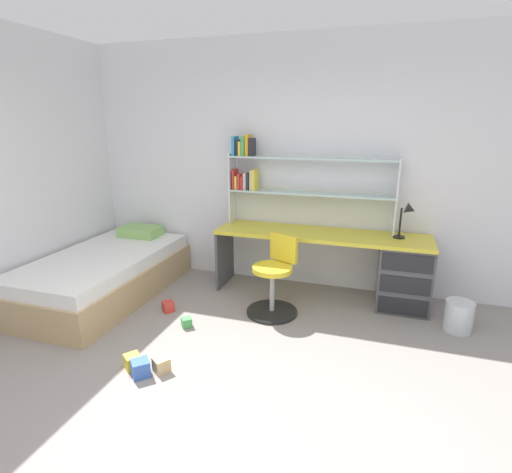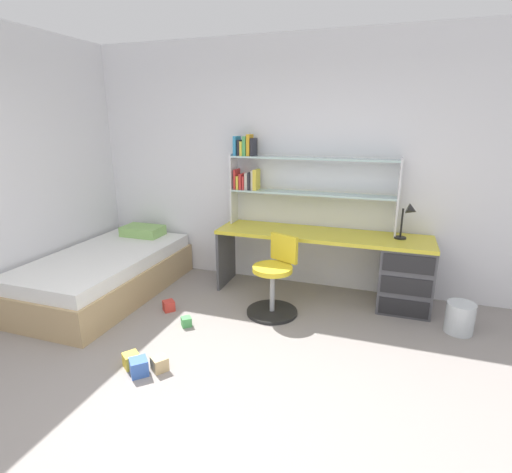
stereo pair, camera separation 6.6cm
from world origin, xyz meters
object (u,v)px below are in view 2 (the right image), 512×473
Objects in this scene: toy_block_blue_2 at (139,367)px; toy_block_yellow_4 at (131,360)px; bookshelf_hutch at (287,175)px; desk at (380,267)px; bed_platform at (106,273)px; waste_bin at (460,318)px; swivel_chair at (274,284)px; toy_block_green_1 at (186,322)px; toy_block_natural_0 at (160,364)px; toy_block_red_3 at (169,306)px; desk_lamp at (409,216)px.

toy_block_blue_2 is 0.14m from toy_block_yellow_4.
desk is at bearing -8.98° from bookshelf_hutch.
bed_platform is (-2.93, -0.72, -0.18)m from desk.
swivel_chair is at bearing -174.41° from waste_bin.
waste_bin is at bearing 16.25° from toy_block_green_1.
swivel_chair is at bearing 37.32° from toy_block_green_1.
toy_block_natural_0 is at bearing -148.76° from waste_bin.
swivel_chair is 7.46× the size of toy_block_red_3.
toy_block_blue_2 is at bearing -106.77° from bookshelf_hutch.
toy_block_yellow_4 is (-2.56, -1.44, -0.09)m from waste_bin.
desk_lamp is 2.61m from toy_block_red_3.
bed_platform is at bearing 162.39° from toy_block_green_1.
desk_lamp is at bearing -6.48° from bookshelf_hutch.
toy_block_natural_0 is 1.25× the size of toy_block_green_1.
toy_block_green_1 is at bearing -147.26° from desk.
desk reaches higher than toy_block_green_1.
toy_block_red_3 reaches higher than toy_block_green_1.
bookshelf_hutch is 2.31× the size of swivel_chair.
toy_block_red_3 is (-2.79, -0.49, -0.09)m from waste_bin.
toy_block_red_3 is (0.89, -0.16, -0.19)m from bed_platform.
desk_lamp is 0.19× the size of bed_platform.
toy_block_blue_2 is at bearing -140.89° from toy_block_natural_0.
toy_block_natural_0 is (-0.58, -1.24, -0.26)m from swivel_chair.
toy_block_blue_2 reaches higher than toy_block_natural_0.
swivel_chair is 1.53m from toy_block_yellow_4.
toy_block_natural_0 is at bearing -104.27° from bookshelf_hutch.
bed_platform reaches higher than waste_bin.
desk_lamp reaches higher than toy_block_blue_2.
desk_lamp reaches higher than bed_platform.
bookshelf_hutch is 1.36m from desk_lamp.
swivel_chair is at bearing 62.31° from toy_block_blue_2.
waste_bin is at bearing -38.21° from desk_lamp.
bookshelf_hutch is 16.01× the size of toy_block_yellow_4.
bed_platform is 15.68× the size of toy_block_blue_2.
toy_block_natural_0 is (-1.57, -1.79, -0.36)m from desk.
desk_lamp is (1.31, -0.15, -0.33)m from bookshelf_hutch.
toy_block_yellow_4 reaches higher than toy_block_red_3.
toy_block_blue_2 is at bearing -117.69° from swivel_chair.
toy_block_red_3 is at bearing -156.84° from desk.
desk is 1.13× the size of bed_platform.
toy_block_red_3 is (-1.04, -0.32, -0.26)m from swivel_chair.
toy_block_natural_0 reaches higher than toy_block_red_3.
waste_bin is at bearing 29.37° from toy_block_yellow_4.
waste_bin is 2.83m from toy_block_red_3.
toy_block_green_1 is (1.21, -0.39, -0.20)m from bed_platform.
toy_block_yellow_4 is at bearing -44.93° from bed_platform.
toy_block_natural_0 is at bearing 7.87° from toy_block_yellow_4.
desk is 0.61m from desk_lamp.
toy_block_blue_2 is (1.23, -1.18, -0.18)m from bed_platform.
swivel_chair is at bearing 57.19° from toy_block_yellow_4.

